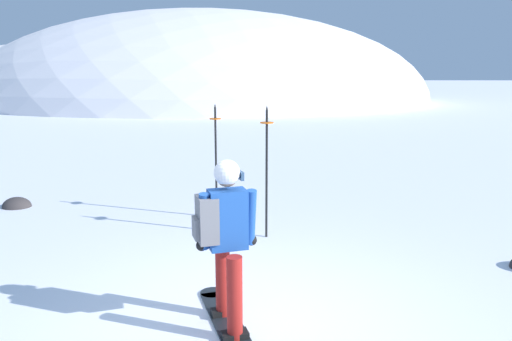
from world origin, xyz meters
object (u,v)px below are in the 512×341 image
object	(u,v)px
piste_marker_near	(216,154)
snowboarder_main	(225,241)
rock_mid	(17,207)
piste_marker_far	(267,164)

from	to	relation	value
piste_marker_near	snowboarder_main	bearing A→B (deg)	-81.59
snowboarder_main	rock_mid	world-z (taller)	snowboarder_main
snowboarder_main	rock_mid	bearing A→B (deg)	136.33
piste_marker_near	rock_mid	size ratio (longest dim) A/B	3.70
piste_marker_near	rock_mid	world-z (taller)	piste_marker_near
piste_marker_far	rock_mid	bearing A→B (deg)	162.79
rock_mid	piste_marker_far	bearing A→B (deg)	-17.21
piste_marker_far	rock_mid	size ratio (longest dim) A/B	3.77
snowboarder_main	piste_marker_near	world-z (taller)	piste_marker_near
piste_marker_near	piste_marker_far	xyz separation A→B (m)	(0.90, -0.99, 0.02)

